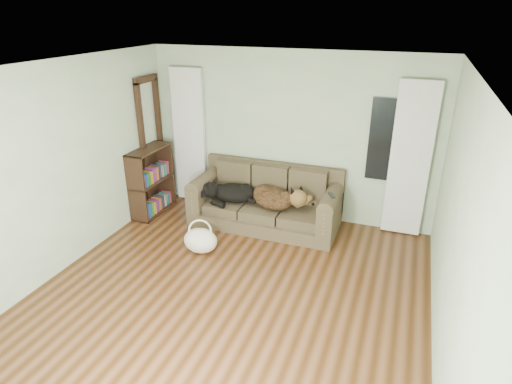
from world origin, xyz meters
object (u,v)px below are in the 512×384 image
(dog_shepherd, at_px, (276,199))
(sofa, at_px, (265,198))
(bookshelf, at_px, (152,183))
(dog_black_lab, at_px, (232,193))
(tote_bag, at_px, (201,241))

(dog_shepherd, bearing_deg, sofa, 12.62)
(sofa, distance_m, bookshelf, 1.90)
(dog_shepherd, distance_m, bookshelf, 2.08)
(dog_black_lab, height_order, tote_bag, dog_black_lab)
(bookshelf, bearing_deg, dog_black_lab, 11.31)
(tote_bag, height_order, bookshelf, bookshelf)
(dog_shepherd, relative_size, bookshelf, 0.67)
(sofa, height_order, bookshelf, bookshelf)
(dog_black_lab, bearing_deg, sofa, 2.31)
(sofa, relative_size, dog_shepherd, 3.05)
(tote_bag, bearing_deg, dog_black_lab, 87.78)
(sofa, height_order, dog_shepherd, sofa)
(dog_black_lab, xyz_separation_m, dog_shepherd, (0.71, 0.03, 0.01))
(dog_shepherd, height_order, tote_bag, dog_shepherd)
(tote_bag, distance_m, bookshelf, 1.63)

